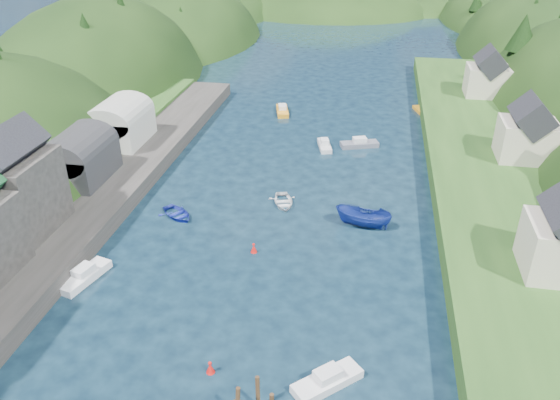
# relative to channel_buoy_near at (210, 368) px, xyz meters

# --- Properties ---
(ground) EXTENTS (600.00, 600.00, 0.00)m
(ground) POSITION_rel_channel_buoy_near_xyz_m (1.68, 43.21, -0.48)
(ground) COLOR black
(ground) RESTS_ON ground
(hillside_left) EXTENTS (44.00, 245.56, 52.00)m
(hillside_left) POSITION_rel_channel_buoy_near_xyz_m (-43.32, 68.21, -8.51)
(hillside_left) COLOR black
(hillside_left) RESTS_ON ground
(far_hills) EXTENTS (103.00, 68.00, 44.00)m
(far_hills) POSITION_rel_channel_buoy_near_xyz_m (2.90, 167.21, -11.28)
(far_hills) COLOR black
(far_hills) RESTS_ON ground
(hill_trees) EXTENTS (91.66, 152.00, 12.71)m
(hill_trees) POSITION_rel_channel_buoy_near_xyz_m (1.63, 57.64, 10.60)
(hill_trees) COLOR black
(hill_trees) RESTS_ON ground
(quay_left) EXTENTS (12.00, 110.00, 2.00)m
(quay_left) POSITION_rel_channel_buoy_near_xyz_m (-22.32, 13.21, 0.52)
(quay_left) COLOR #2D2B28
(quay_left) RESTS_ON ground
(boat_sheds) EXTENTS (7.00, 21.00, 7.50)m
(boat_sheds) POSITION_rel_channel_buoy_near_xyz_m (-24.32, 32.21, 4.79)
(boat_sheds) COLOR #2D2D30
(boat_sheds) RESTS_ON quay_left
(terrace_right) EXTENTS (16.00, 120.00, 2.40)m
(terrace_right) POSITION_rel_channel_buoy_near_xyz_m (26.68, 33.21, 0.72)
(terrace_right) COLOR #234719
(terrace_right) RESTS_ON ground
(right_bank_cottages) EXTENTS (9.00, 59.24, 8.41)m
(right_bank_cottages) POSITION_rel_channel_buoy_near_xyz_m (29.68, 41.54, 5.36)
(right_bank_cottages) COLOR beige
(right_bank_cottages) RESTS_ON terrace_right
(channel_buoy_near) EXTENTS (0.70, 0.70, 1.10)m
(channel_buoy_near) POSITION_rel_channel_buoy_near_xyz_m (0.00, 0.00, 0.00)
(channel_buoy_near) COLOR red
(channel_buoy_near) RESTS_ON ground
(channel_buoy_far) EXTENTS (0.70, 0.70, 1.10)m
(channel_buoy_far) POSITION_rel_channel_buoy_near_xyz_m (-0.30, 16.77, 0.00)
(channel_buoy_far) COLOR red
(channel_buoy_far) RESTS_ON ground
(moored_boats) EXTENTS (36.85, 82.10, 2.43)m
(moored_boats) POSITION_rel_channel_buoy_near_xyz_m (0.38, 14.46, 0.23)
(moored_boats) COLOR silver
(moored_boats) RESTS_ON ground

